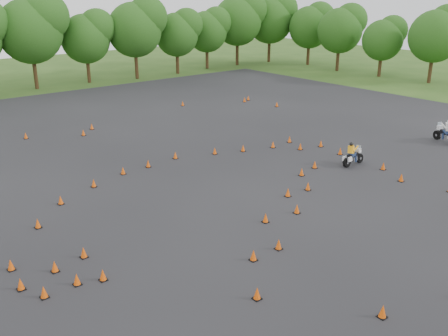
% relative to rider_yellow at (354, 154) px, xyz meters
% --- Properties ---
extents(ground, '(140.00, 140.00, 0.00)m').
position_rel_rider_yellow_xyz_m(ground, '(-8.81, -1.83, -0.75)').
color(ground, '#2D5119').
rests_on(ground, ground).
extents(asphalt_pad, '(62.00, 62.00, 0.00)m').
position_rel_rider_yellow_xyz_m(asphalt_pad, '(-8.81, 4.17, -0.75)').
color(asphalt_pad, black).
rests_on(asphalt_pad, ground).
extents(treeline, '(87.02, 32.61, 10.89)m').
position_rel_rider_yellow_xyz_m(treeline, '(-5.21, 33.18, 3.98)').
color(treeline, '#234E16').
rests_on(treeline, ground).
extents(traffic_cones, '(36.66, 32.63, 0.45)m').
position_rel_rider_yellow_xyz_m(traffic_cones, '(-8.86, 3.72, -0.52)').
color(traffic_cones, '#E25009').
rests_on(traffic_cones, asphalt_pad).
extents(rider_yellow, '(1.96, 0.65, 1.50)m').
position_rel_rider_yellow_xyz_m(rider_yellow, '(0.00, 0.00, 0.00)').
color(rider_yellow, '#FFA916').
rests_on(rider_yellow, ground).
extents(rider_white, '(1.33, 2.34, 1.73)m').
position_rel_rider_yellow_xyz_m(rider_white, '(9.30, -1.12, 0.11)').
color(rider_white, silver).
rests_on(rider_white, ground).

